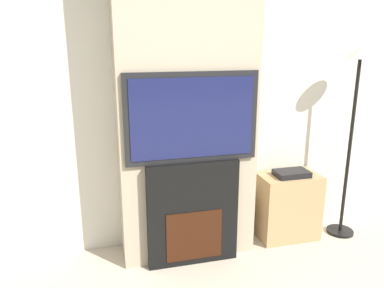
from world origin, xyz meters
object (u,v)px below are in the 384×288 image
object	(u,v)px
television	(192,118)
floor_lamp	(355,104)
fireplace	(192,213)
media_stand	(287,205)

from	to	relation	value
television	floor_lamp	bearing A→B (deg)	3.66
fireplace	television	distance (m)	0.77
television	media_stand	size ratio (longest dim) A/B	1.56
television	floor_lamp	world-z (taller)	floor_lamp
media_stand	television	bearing A→B (deg)	-169.76
fireplace	floor_lamp	bearing A→B (deg)	3.58
floor_lamp	media_stand	bearing A→B (deg)	171.86
fireplace	media_stand	bearing A→B (deg)	10.12
fireplace	media_stand	xyz separation A→B (m)	(0.93, 0.17, -0.12)
television	fireplace	bearing A→B (deg)	90.00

